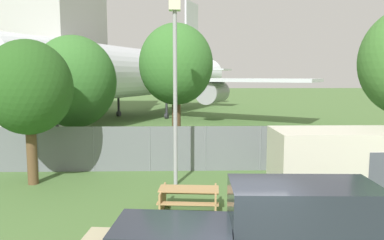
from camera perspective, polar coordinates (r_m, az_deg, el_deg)
perimeter_fence at (r=17.20m, az=2.04°, el=-4.37°), size 56.07×0.07×2.08m
airplane at (r=37.97m, az=-8.64°, el=7.09°), size 33.68×42.25×14.10m
portable_cabin at (r=14.20m, az=22.06°, el=-6.41°), size 4.88×2.40×2.50m
picnic_bench_near_cabin at (r=12.33m, az=-0.48°, el=-11.60°), size 2.04×1.56×0.76m
tree_left_of_cabin at (r=19.30m, az=-2.44°, el=8.38°), size 3.77×3.77×7.01m
tree_behind_benches at (r=20.36m, az=-17.51°, el=5.53°), size 4.33×4.33×6.42m
tree_far_right at (r=16.10m, az=-23.64°, el=4.49°), size 3.40×3.40×5.78m
car_dark_green_van_mid_left at (r=8.54m, az=16.45°, el=-16.08°), size 4.30×1.99×2.15m
light_mast at (r=14.63m, az=-2.60°, el=7.06°), size 0.44×0.44×7.19m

